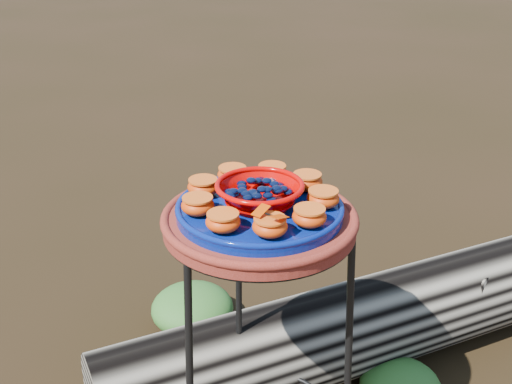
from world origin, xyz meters
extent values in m
cylinder|color=#63180B|center=(0.00, 0.00, 0.72)|extent=(0.40, 0.40, 0.03)
cylinder|color=#0A0D53|center=(0.00, 0.00, 0.74)|extent=(0.35, 0.35, 0.02)
ellipsoid|color=#D33F0E|center=(-0.01, -0.13, 0.77)|extent=(0.07, 0.07, 0.04)
ellipsoid|color=#D33F0E|center=(0.07, -0.11, 0.77)|extent=(0.07, 0.07, 0.04)
ellipsoid|color=#D33F0E|center=(0.12, -0.04, 0.77)|extent=(0.07, 0.07, 0.04)
ellipsoid|color=#D33F0E|center=(0.12, 0.05, 0.77)|extent=(0.07, 0.07, 0.04)
ellipsoid|color=#D33F0E|center=(0.06, 0.12, 0.77)|extent=(0.07, 0.07, 0.04)
ellipsoid|color=#D33F0E|center=(-0.03, 0.13, 0.77)|extent=(0.07, 0.07, 0.04)
ellipsoid|color=#D33F0E|center=(-0.10, 0.08, 0.77)|extent=(0.07, 0.07, 0.04)
ellipsoid|color=#D33F0E|center=(-0.13, -0.01, 0.77)|extent=(0.07, 0.07, 0.04)
ellipsoid|color=#D33F0E|center=(-0.10, -0.09, 0.77)|extent=(0.07, 0.07, 0.04)
ellipsoid|color=#2F6321|center=(-0.06, 0.65, 0.07)|extent=(0.28, 0.28, 0.14)
camera|label=1|loc=(-0.31, -1.15, 1.34)|focal=45.00mm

